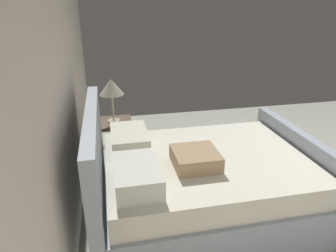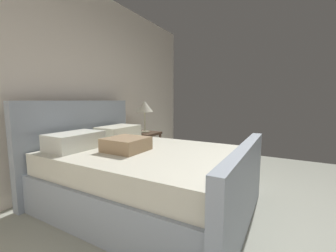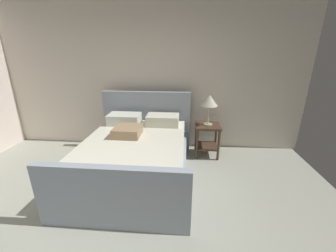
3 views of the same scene
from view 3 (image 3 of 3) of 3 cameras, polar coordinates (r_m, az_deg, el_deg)
wall_back at (r=4.14m, az=-4.80°, el=13.06°), size 5.82×0.12×2.74m
bed at (r=3.28m, az=-8.75°, el=-7.67°), size 1.67×2.15×1.15m
nightstand_right at (r=3.89m, az=10.67°, el=-2.40°), size 0.44×0.44×0.60m
table_lamp_right at (r=3.71m, az=11.27°, el=6.66°), size 0.29×0.29×0.54m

